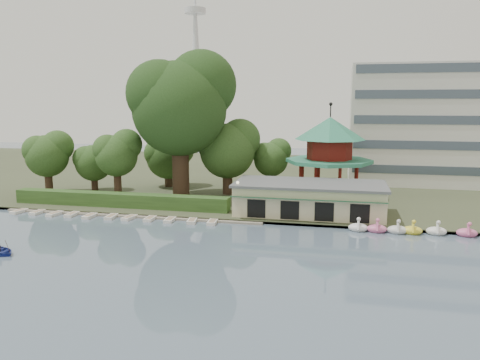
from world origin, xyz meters
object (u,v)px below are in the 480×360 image
(dock, at_px, (130,215))
(pavilion, at_px, (329,150))
(big_tree, at_px, (181,101))
(boathouse, at_px, (309,198))

(dock, distance_m, pavilion, 29.14)
(big_tree, bearing_deg, pavilion, 10.30)
(dock, relative_size, boathouse, 1.83)
(dock, bearing_deg, big_tree, 73.89)
(boathouse, height_order, big_tree, big_tree)
(dock, xyz_separation_m, big_tree, (3.18, 11.02, 14.21))
(dock, distance_m, boathouse, 22.62)
(big_tree, bearing_deg, dock, -106.11)
(pavilion, bearing_deg, dock, -148.34)
(boathouse, xyz_separation_m, big_tree, (-18.82, 6.24, 11.96))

